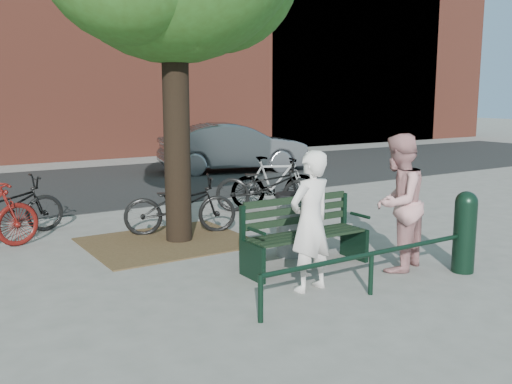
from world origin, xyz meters
TOP-DOWN VIEW (x-y plane):
  - ground at (0.00, 0.00)m, footprint 90.00×90.00m
  - dirt_pit at (-1.00, 2.20)m, footprint 2.40×2.00m
  - road at (0.00, 8.50)m, footprint 40.00×7.00m
  - park_bench at (-0.00, 0.08)m, footprint 1.74×0.54m
  - guard_railing at (0.00, -1.20)m, footprint 3.06×0.06m
  - person_left at (-0.48, -0.69)m, footprint 0.65×0.48m
  - person_right at (0.95, -0.67)m, footprint 1.05×0.94m
  - bollard at (1.60, -1.22)m, footprint 0.28×0.28m
  - litter_bin at (0.18, 0.60)m, footprint 0.44×0.44m
  - bicycle_a at (-3.01, 3.97)m, footprint 1.87×0.79m
  - bicycle_c at (-0.58, 2.61)m, footprint 1.93×1.24m
  - bicycle_d at (1.91, 3.51)m, footprint 1.81×1.15m
  - bicycle_e at (1.56, 3.29)m, footprint 1.94×1.78m
  - parked_car at (4.05, 8.75)m, footprint 4.59×2.58m

SIDE VIEW (x-z plane):
  - ground at x=0.00m, z-range 0.00..0.00m
  - road at x=0.00m, z-range 0.00..0.01m
  - dirt_pit at x=-1.00m, z-range 0.00..0.02m
  - guard_railing at x=0.00m, z-range 0.15..0.66m
  - litter_bin at x=0.18m, z-range 0.01..0.90m
  - bicycle_c at x=-0.58m, z-range 0.00..0.96m
  - bicycle_a at x=-3.01m, z-range 0.00..0.96m
  - park_bench at x=0.00m, z-range -0.01..0.97m
  - bicycle_e at x=1.56m, z-range 0.00..1.03m
  - bicycle_d at x=1.91m, z-range 0.00..1.05m
  - bollard at x=1.60m, z-range 0.04..1.09m
  - parked_car at x=4.05m, z-range 0.00..1.43m
  - person_left at x=-0.48m, z-range 0.00..1.64m
  - person_right at x=0.95m, z-range 0.00..1.77m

